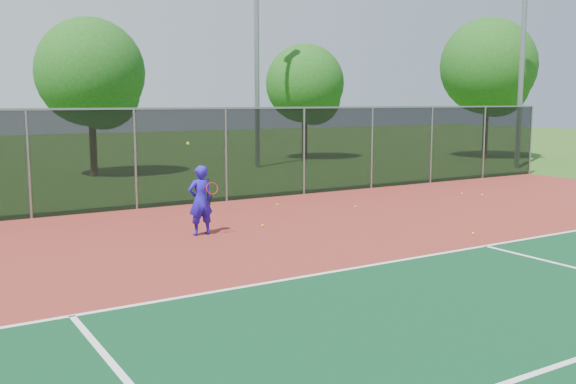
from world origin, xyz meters
The scene contains 15 objects.
ground centered at (0.00, 0.00, 0.00)m, with size 120.00×120.00×0.00m, color #285017.
court_apron centered at (0.00, 2.00, 0.01)m, with size 30.00×20.00×0.02m, color maroon.
fence_back centered at (0.00, 12.00, 1.56)m, with size 30.00×0.06×3.03m.
tennis_player centered at (-2.90, 7.48, 0.87)m, with size 0.62×0.62×2.26m.
practice_ball_0 centered at (7.93, 8.39, 0.06)m, with size 0.07×0.07×0.07m, color #B4D418.
practice_ball_1 centered at (2.72, 4.02, 0.06)m, with size 0.07×0.07×0.07m, color #B4D418.
practice_ball_2 centered at (0.90, 10.26, 0.06)m, with size 0.07×0.07×0.07m, color #B4D418.
practice_ball_3 centered at (2.73, 8.69, 0.06)m, with size 0.07×0.07×0.07m, color #B4D418.
practice_ball_4 centered at (-1.15, 7.56, 0.06)m, with size 0.07×0.07×0.07m, color #B4D418.
practice_ball_5 centered at (7.59, 8.98, 0.06)m, with size 0.07×0.07×0.07m, color #B4D418.
floodlight_n centered at (6.18, 21.13, 6.63)m, with size 0.90×0.40×11.71m.
floodlight_ne centered at (16.71, 14.05, 6.63)m, with size 0.90×0.40×11.71m.
tree_back_left centered at (-1.67, 21.34, 4.25)m, with size 4.61×4.61×6.77m.
tree_back_mid centered at (10.73, 23.62, 4.02)m, with size 4.36×4.36×6.41m.
tree_back_right centered at (19.80, 18.66, 4.95)m, with size 5.37×5.37×7.88m.
Camera 1 is at (-9.09, -6.62, 3.23)m, focal length 40.00 mm.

